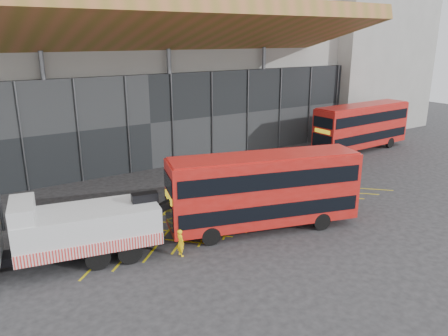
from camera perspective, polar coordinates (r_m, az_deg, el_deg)
ground_plane at (r=27.78m, az=-3.54°, el=-6.47°), size 120.00×120.00×0.00m
road_markings at (r=29.35m, az=1.93°, el=-5.13°), size 23.16×7.16×0.01m
construction_building at (r=43.21m, az=-13.90°, el=13.68°), size 55.00×23.97×18.00m
east_building at (r=58.67m, az=16.90°, el=15.15°), size 15.00×12.00×20.00m
recovery_truck at (r=23.07m, az=-22.41°, el=-7.50°), size 12.26×4.83×4.25m
bus_towed at (r=25.39m, az=5.23°, el=-2.69°), size 11.41×5.53×4.54m
bus_second at (r=45.56m, az=17.54°, el=5.37°), size 11.41×3.12×4.60m
worker at (r=23.00m, az=-5.70°, el=-9.68°), size 0.38×0.56×1.47m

